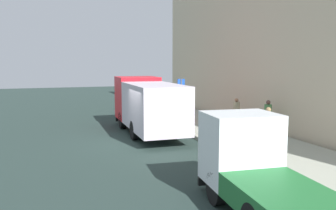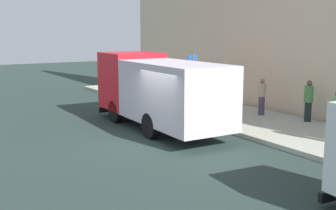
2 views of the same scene
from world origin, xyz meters
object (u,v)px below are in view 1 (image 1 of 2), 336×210
pedestrian_walking (236,112)px  pedestrian_standing (268,116)px  large_utility_truck (148,104)px  street_sign_post (181,98)px  pedestrian_third (268,127)px  traffic_cone_orange (163,112)px  small_flatbed_truck (257,170)px

pedestrian_walking → pedestrian_standing: (0.63, -2.04, 0.04)m
large_utility_truck → street_sign_post: (2.22, 0.74, 0.18)m
pedestrian_standing → pedestrian_third: (-1.98, -2.78, 0.05)m
traffic_cone_orange → large_utility_truck: bearing=-118.5°
traffic_cone_orange → street_sign_post: 3.89m
large_utility_truck → pedestrian_third: (3.55, -5.65, -0.48)m
large_utility_truck → small_flatbed_truck: 10.54m
pedestrian_walking → traffic_cone_orange: bearing=-41.3°
pedestrian_standing → small_flatbed_truck: bearing=85.5°
pedestrian_third → street_sign_post: bearing=144.0°
large_utility_truck → traffic_cone_orange: bearing=63.3°
small_flatbed_truck → street_sign_post: (2.44, 11.26, 0.69)m
pedestrian_walking → pedestrian_third: bearing=97.3°
large_utility_truck → traffic_cone_orange: large_utility_truck is taller
small_flatbed_truck → pedestrian_walking: size_ratio=3.21×
pedestrian_third → street_sign_post: 6.56m
small_flatbed_truck → traffic_cone_orange: small_flatbed_truck is taller
pedestrian_walking → pedestrian_standing: 2.13m
pedestrian_standing → pedestrian_walking: bearing=-40.4°
small_flatbed_truck → pedestrian_standing: 9.58m
pedestrian_walking → pedestrian_standing: pedestrian_standing is taller
pedestrian_walking → pedestrian_third: (-1.35, -4.82, 0.09)m
small_flatbed_truck → pedestrian_standing: small_flatbed_truck is taller
large_utility_truck → pedestrian_standing: 6.25m
pedestrian_walking → street_sign_post: bearing=-7.3°
large_utility_truck → street_sign_post: size_ratio=2.74×
large_utility_truck → pedestrian_standing: large_utility_truck is taller
street_sign_post → pedestrian_standing: bearing=-47.4°
large_utility_truck → pedestrian_standing: size_ratio=4.39×
small_flatbed_truck → pedestrian_third: bearing=57.8°
pedestrian_third → traffic_cone_orange: size_ratio=3.13×
pedestrian_standing → traffic_cone_orange: 7.93m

